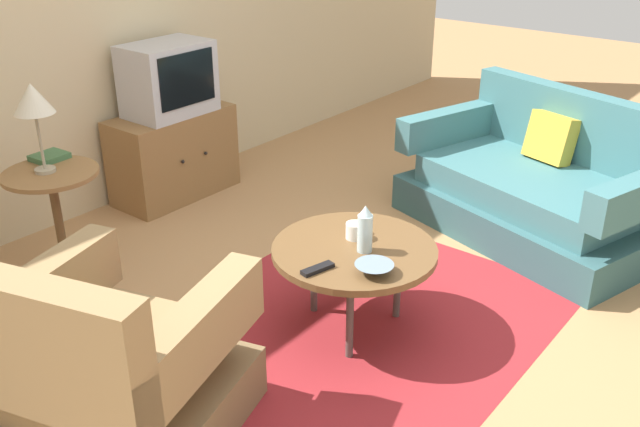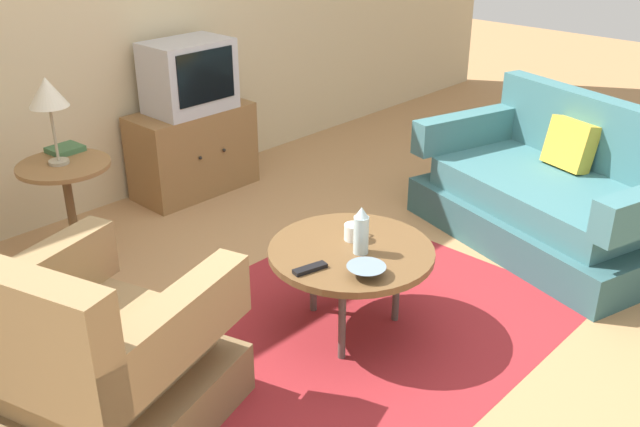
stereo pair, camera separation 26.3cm
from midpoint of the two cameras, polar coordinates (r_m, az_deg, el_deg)
ground_plane at (r=3.71m, az=6.34°, el=-8.70°), size 16.00×16.00×0.00m
back_wall at (r=4.89m, az=-16.17°, el=15.98°), size 9.00×0.12×2.70m
area_rug at (r=3.65m, az=4.51°, el=-9.24°), size 2.16×1.70×0.00m
armchair at (r=2.96m, az=-15.41°, el=-11.85°), size 1.10×1.07×0.93m
couch at (r=4.65m, az=19.99°, el=1.28°), size 1.34×1.80×0.87m
coffee_table at (r=3.42m, az=4.75°, el=-3.37°), size 0.81×0.81×0.46m
side_table at (r=4.20m, az=-18.08°, el=1.57°), size 0.51×0.51×0.64m
tv_stand at (r=5.14m, az=-8.79°, el=5.03°), size 0.88×0.44×0.61m
television at (r=4.97m, az=-9.09°, el=10.94°), size 0.58×0.39×0.49m
table_lamp at (r=4.03m, az=-19.47°, el=9.04°), size 0.21×0.21×0.49m
vase at (r=3.32m, az=5.62°, el=-1.46°), size 0.07×0.07×0.24m
mug at (r=3.48m, az=4.89°, el=-1.53°), size 0.13×0.09×0.08m
bowl at (r=3.18m, az=6.14°, el=-4.68°), size 0.18×0.18×0.05m
tv_remote_dark at (r=3.21m, az=1.54°, el=-4.53°), size 0.17×0.09×0.02m
book at (r=4.32m, az=-18.32°, el=4.95°), size 0.19×0.17×0.03m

